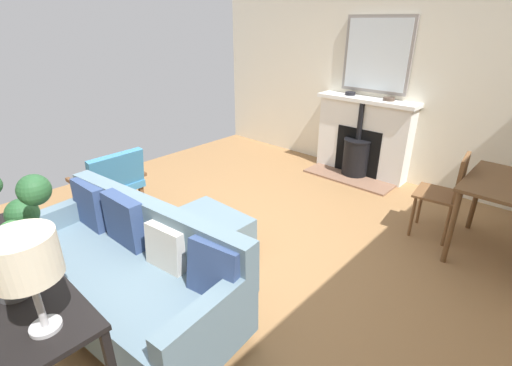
# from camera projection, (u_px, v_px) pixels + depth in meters

# --- Properties ---
(ground_plane) EXTENTS (5.78, 5.53, 0.01)m
(ground_plane) POSITION_uv_depth(u_px,v_px,m) (228.00, 255.00, 3.48)
(ground_plane) COLOR olive
(wall_left) EXTENTS (0.12, 5.53, 2.90)m
(wall_left) POSITION_uv_depth(u_px,v_px,m) (383.00, 69.00, 4.83)
(wall_left) COLOR silver
(wall_left) RESTS_ON ground
(fireplace) EXTENTS (0.65, 1.39, 1.09)m
(fireplace) POSITION_uv_depth(u_px,v_px,m) (361.00, 141.00, 5.11)
(fireplace) COLOR brown
(fireplace) RESTS_ON ground
(mirror_over_mantel) EXTENTS (0.04, 0.92, 0.96)m
(mirror_over_mantel) POSITION_uv_depth(u_px,v_px,m) (377.00, 55.00, 4.73)
(mirror_over_mantel) COLOR gray
(mantel_bowl_near) EXTENTS (0.14, 0.14, 0.04)m
(mantel_bowl_near) POSITION_uv_depth(u_px,v_px,m) (350.00, 93.00, 5.05)
(mantel_bowl_near) COLOR black
(mantel_bowl_near) RESTS_ON fireplace
(mantel_bowl_far) EXTENTS (0.15, 0.15, 0.04)m
(mantel_bowl_far) POSITION_uv_depth(u_px,v_px,m) (389.00, 99.00, 4.71)
(mantel_bowl_far) COLOR #47382D
(mantel_bowl_far) RESTS_ON fireplace
(sofa) EXTENTS (0.99, 1.99, 0.83)m
(sofa) POSITION_uv_depth(u_px,v_px,m) (127.00, 270.00, 2.69)
(sofa) COLOR #B2B2B7
(sofa) RESTS_ON ground
(ottoman) EXTENTS (0.68, 0.74, 0.36)m
(ottoman) POSITION_uv_depth(u_px,v_px,m) (204.00, 232.00, 3.42)
(ottoman) COLOR #B2B2B7
(ottoman) RESTS_ON ground
(armchair_accent) EXTENTS (0.69, 0.61, 0.78)m
(armchair_accent) POSITION_uv_depth(u_px,v_px,m) (111.00, 180.00, 3.99)
(armchair_accent) COLOR brown
(armchair_accent) RESTS_ON ground
(console_table) EXTENTS (0.42, 1.61, 0.75)m
(console_table) POSITION_uv_depth(u_px,v_px,m) (10.00, 284.00, 2.09)
(console_table) COLOR black
(console_table) RESTS_ON ground
(table_lamp_far_end) EXTENTS (0.28, 0.28, 0.50)m
(table_lamp_far_end) POSITION_uv_depth(u_px,v_px,m) (25.00, 259.00, 1.52)
(table_lamp_far_end) COLOR #B2B2B7
(table_lamp_far_end) RESTS_ON console_table
(dining_table) EXTENTS (0.91, 0.75, 0.75)m
(dining_table) POSITION_uv_depth(u_px,v_px,m) (512.00, 196.00, 3.19)
(dining_table) COLOR brown
(dining_table) RESTS_ON ground
(dining_chair_near_fireplace) EXTENTS (0.44, 0.44, 0.89)m
(dining_chair_near_fireplace) POSITION_uv_depth(u_px,v_px,m) (448.00, 190.00, 3.55)
(dining_chair_near_fireplace) COLOR brown
(dining_chair_near_fireplace) RESTS_ON ground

